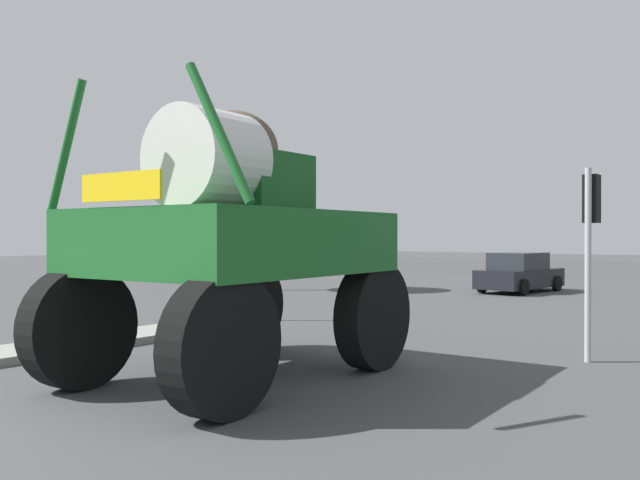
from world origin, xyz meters
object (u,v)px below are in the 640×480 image
Objects in this scene: sedan_ahead at (519,273)px; bare_tree_left at (233,150)px; traffic_signal_near_left at (210,205)px; traffic_signal_near_right at (591,221)px; oversize_sprayer at (234,247)px.

bare_tree_left reaches higher than sedan_ahead.
bare_tree_left reaches higher than traffic_signal_near_left.
bare_tree_left reaches higher than traffic_signal_near_right.
traffic_signal_near_left is at bearing 173.25° from sedan_ahead.
oversize_sprayer reaches higher than traffic_signal_near_right.
sedan_ahead is at bearing 75.58° from traffic_signal_near_left.
bare_tree_left reaches higher than oversize_sprayer.
oversize_sprayer reaches higher than sedan_ahead.
oversize_sprayer is at bearing -165.69° from sedan_ahead.
bare_tree_left is (-15.48, 7.12, 3.13)m from traffic_signal_near_right.
traffic_signal_near_right reaches higher than sedan_ahead.
bare_tree_left is at bearing 42.27° from oversize_sprayer.
oversize_sprayer is 17.99m from sedan_ahead.
traffic_signal_near_right is at bearing -24.70° from bare_tree_left.
oversize_sprayer is 6.19m from traffic_signal_near_right.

